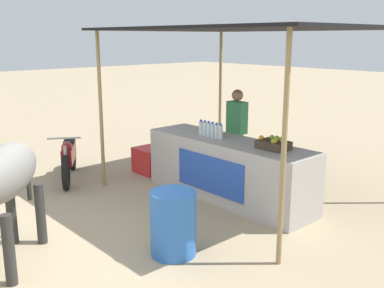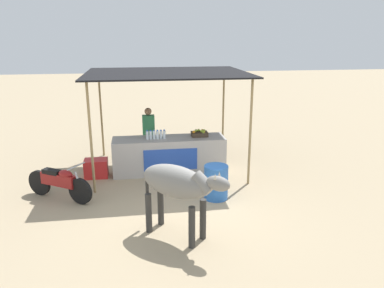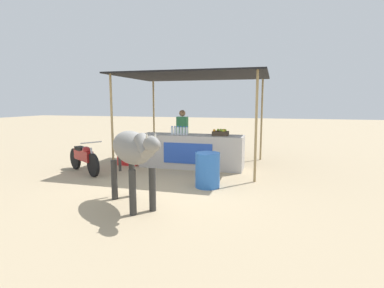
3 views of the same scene
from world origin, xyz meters
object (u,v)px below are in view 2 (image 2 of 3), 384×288
water_barrel (216,182)px  cow (178,185)px  motorcycle_parked (60,182)px  stall_counter (169,155)px  fruit_crate (200,134)px  cooler_box (96,168)px  vendor_behind_counter (149,135)px

water_barrel → cow: size_ratio=0.49×
water_barrel → motorcycle_parked: size_ratio=0.50×
water_barrel → stall_counter: bearing=115.6°
fruit_crate → motorcycle_parked: size_ratio=0.28×
water_barrel → cow: bearing=-124.0°
cooler_box → cow: cow is taller
cooler_box → water_barrel: bearing=-32.1°
fruit_crate → water_barrel: fruit_crate is taller
fruit_crate → stall_counter: bearing=-176.5°
fruit_crate → cooler_box: 2.90m
fruit_crate → cow: bearing=-105.9°
vendor_behind_counter → cow: bearing=-85.1°
cooler_box → motorcycle_parked: size_ratio=0.39×
fruit_crate → water_barrel: (0.05, -1.93, -0.64)m
fruit_crate → cow: (-0.99, -3.47, -0.00)m
cooler_box → water_barrel: (2.84, -1.78, 0.15)m
fruit_crate → water_barrel: size_ratio=0.56×
stall_counter → vendor_behind_counter: (-0.51, 0.75, 0.37)m
fruit_crate → motorcycle_parked: (-3.46, -1.46, -0.61)m
fruit_crate → water_barrel: bearing=-88.4°
water_barrel → motorcycle_parked: motorcycle_parked is taller
fruit_crate → cooler_box: size_ratio=0.73×
cow → motorcycle_parked: (-2.47, 2.01, -0.60)m
motorcycle_parked → cow: bearing=-39.2°
cooler_box → fruit_crate: bearing=3.0°
stall_counter → fruit_crate: size_ratio=6.82×
cow → motorcycle_parked: bearing=140.8°
vendor_behind_counter → cow: (0.36, -4.18, 0.18)m
fruit_crate → motorcycle_parked: 3.81m
water_barrel → cooler_box: bearing=147.9°
motorcycle_parked → cooler_box: bearing=62.8°
cooler_box → cow: 3.86m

